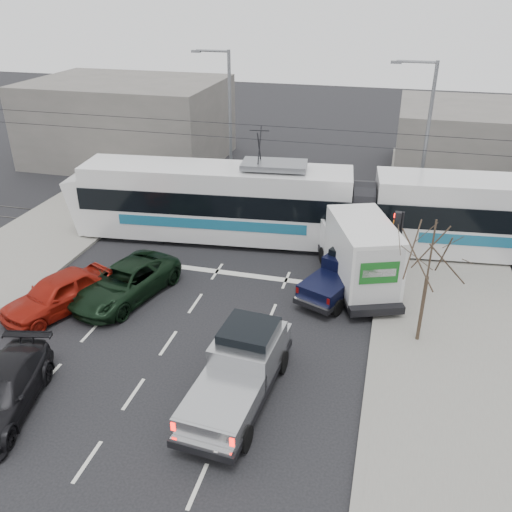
% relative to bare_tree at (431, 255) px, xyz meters
% --- Properties ---
extents(ground, '(120.00, 120.00, 0.00)m').
position_rel_bare_tree_xyz_m(ground, '(-7.60, -2.50, -3.79)').
color(ground, black).
rests_on(ground, ground).
extents(sidewalk_right, '(6.00, 60.00, 0.15)m').
position_rel_bare_tree_xyz_m(sidewalk_right, '(1.40, -2.50, -3.72)').
color(sidewalk_right, gray).
rests_on(sidewalk_right, ground).
extents(rails, '(60.00, 1.60, 0.03)m').
position_rel_bare_tree_xyz_m(rails, '(-7.60, 7.50, -3.78)').
color(rails, '#33302D').
rests_on(rails, ground).
extents(building_left, '(14.00, 10.00, 6.00)m').
position_rel_bare_tree_xyz_m(building_left, '(-21.60, 19.50, -0.79)').
color(building_left, slate).
rests_on(building_left, ground).
extents(building_right, '(12.00, 10.00, 5.00)m').
position_rel_bare_tree_xyz_m(building_right, '(4.40, 21.50, -1.29)').
color(building_right, slate).
rests_on(building_right, ground).
extents(bare_tree, '(2.40, 2.40, 5.00)m').
position_rel_bare_tree_xyz_m(bare_tree, '(0.00, 0.00, 0.00)').
color(bare_tree, '#47382B').
rests_on(bare_tree, ground).
extents(traffic_signal, '(0.44, 0.44, 3.60)m').
position_rel_bare_tree_xyz_m(traffic_signal, '(-1.13, 4.00, -1.05)').
color(traffic_signal, black).
rests_on(traffic_signal, ground).
extents(street_lamp_near, '(2.38, 0.25, 9.00)m').
position_rel_bare_tree_xyz_m(street_lamp_near, '(-0.29, 11.50, 1.32)').
color(street_lamp_near, slate).
rests_on(street_lamp_near, ground).
extents(street_lamp_far, '(2.38, 0.25, 9.00)m').
position_rel_bare_tree_xyz_m(street_lamp_far, '(-11.79, 13.50, 1.32)').
color(street_lamp_far, slate).
rests_on(street_lamp_far, ground).
extents(catenary, '(60.00, 0.20, 7.00)m').
position_rel_bare_tree_xyz_m(catenary, '(-7.60, 7.50, 0.09)').
color(catenary, black).
rests_on(catenary, ground).
extents(tram, '(29.41, 5.98, 5.97)m').
position_rel_bare_tree_xyz_m(tram, '(-2.97, 7.96, -1.67)').
color(tram, silver).
rests_on(tram, ground).
extents(silver_pickup, '(2.54, 6.18, 2.19)m').
position_rel_bare_tree_xyz_m(silver_pickup, '(-5.77, -4.50, -2.70)').
color(silver_pickup, black).
rests_on(silver_pickup, ground).
extents(box_truck, '(4.51, 7.02, 3.32)m').
position_rel_bare_tree_xyz_m(box_truck, '(-2.73, 3.92, -2.15)').
color(box_truck, black).
rests_on(box_truck, ground).
extents(navy_pickup, '(3.37, 4.93, 1.96)m').
position_rel_bare_tree_xyz_m(navy_pickup, '(-3.30, 3.06, -2.83)').
color(navy_pickup, black).
rests_on(navy_pickup, ground).
extents(green_car, '(3.78, 5.91, 1.52)m').
position_rel_bare_tree_xyz_m(green_car, '(-12.42, 0.22, -3.03)').
color(green_car, black).
rests_on(green_car, ground).
extents(red_car, '(3.76, 5.20, 1.65)m').
position_rel_bare_tree_xyz_m(red_car, '(-14.63, -1.45, -2.97)').
color(red_car, maroon).
rests_on(red_car, ground).
extents(dark_car, '(3.09, 5.32, 1.45)m').
position_rel_bare_tree_xyz_m(dark_car, '(-13.01, -7.25, -3.07)').
color(dark_car, black).
rests_on(dark_car, ground).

